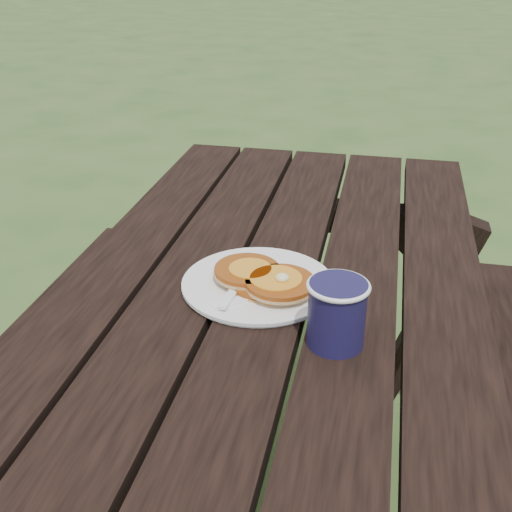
% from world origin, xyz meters
% --- Properties ---
extents(picnic_table, '(1.36, 1.80, 0.75)m').
position_xyz_m(picnic_table, '(0.00, 0.00, 0.37)').
color(picnic_table, black).
rests_on(picnic_table, ground).
extents(plate, '(0.30, 0.30, 0.01)m').
position_xyz_m(plate, '(-0.02, 0.13, 0.76)').
color(plate, white).
rests_on(plate, picnic_table).
extents(pancake_stack, '(0.18, 0.15, 0.04)m').
position_xyz_m(pancake_stack, '(-0.01, 0.12, 0.77)').
color(pancake_stack, '#994711').
rests_on(pancake_stack, plate).
extents(knife, '(0.14, 0.14, 0.00)m').
position_xyz_m(knife, '(-0.01, 0.09, 0.76)').
color(knife, white).
rests_on(knife, plate).
extents(fork, '(0.05, 0.16, 0.01)m').
position_xyz_m(fork, '(-0.05, 0.07, 0.77)').
color(fork, white).
rests_on(fork, plate).
extents(coffee_cup, '(0.10, 0.10, 0.11)m').
position_xyz_m(coffee_cup, '(0.13, -0.01, 0.81)').
color(coffee_cup, '#18143C').
rests_on(coffee_cup, picnic_table).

